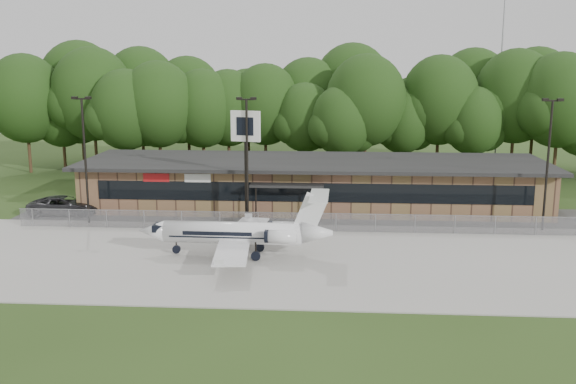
# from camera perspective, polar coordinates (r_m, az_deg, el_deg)

# --- Properties ---
(ground) EXTENTS (160.00, 160.00, 0.00)m
(ground) POSITION_cam_1_polar(r_m,az_deg,el_deg) (35.33, 1.09, -9.93)
(ground) COLOR #283F16
(ground) RESTS_ON ground
(apron) EXTENTS (64.00, 18.00, 0.08)m
(apron) POSITION_cam_1_polar(r_m,az_deg,el_deg) (42.86, 1.62, -5.96)
(apron) COLOR #9E9B93
(apron) RESTS_ON ground
(parking_lot) EXTENTS (50.00, 9.00, 0.06)m
(parking_lot) POSITION_cam_1_polar(r_m,az_deg,el_deg) (53.93, 2.11, -2.30)
(parking_lot) COLOR #383835
(parking_lot) RESTS_ON ground
(terminal) EXTENTS (41.00, 11.65, 4.30)m
(terminal) POSITION_cam_1_polar(r_m,az_deg,el_deg) (57.81, 2.26, 0.82)
(terminal) COLOR brown
(terminal) RESTS_ON ground
(fence) EXTENTS (46.00, 0.04, 1.52)m
(fence) POSITION_cam_1_polar(r_m,az_deg,el_deg) (49.39, 1.95, -2.70)
(fence) COLOR gray
(fence) RESTS_ON ground
(treeline) EXTENTS (72.00, 12.00, 15.00)m
(treeline) POSITION_cam_1_polar(r_m,az_deg,el_deg) (75.05, 2.71, 7.39)
(treeline) COLOR #1A3611
(treeline) RESTS_ON ground
(radio_mast) EXTENTS (0.20, 0.20, 25.00)m
(radio_mast) POSITION_cam_1_polar(r_m,az_deg,el_deg) (83.38, 18.40, 10.68)
(radio_mast) COLOR gray
(radio_mast) RESTS_ON ground
(light_pole_left) EXTENTS (1.55, 0.30, 10.23)m
(light_pole_left) POSITION_cam_1_polar(r_m,az_deg,el_deg) (53.53, -17.62, 3.55)
(light_pole_left) COLOR black
(light_pole_left) RESTS_ON ground
(light_pole_mid) EXTENTS (1.55, 0.30, 10.23)m
(light_pole_mid) POSITION_cam_1_polar(r_m,az_deg,el_deg) (50.26, -3.66, 3.57)
(light_pole_mid) COLOR black
(light_pole_mid) RESTS_ON ground
(light_pole_right) EXTENTS (1.55, 0.30, 10.23)m
(light_pole_right) POSITION_cam_1_polar(r_m,az_deg,el_deg) (52.47, 22.14, 3.08)
(light_pole_right) COLOR black
(light_pole_right) RESTS_ON ground
(business_jet) EXTENTS (13.23, 11.75, 4.47)m
(business_jet) POSITION_cam_1_polar(r_m,az_deg,el_deg) (43.11, -4.29, -3.73)
(business_jet) COLOR silver
(business_jet) RESTS_ON ground
(suv) EXTENTS (6.17, 3.31, 1.65)m
(suv) POSITION_cam_1_polar(r_m,az_deg,el_deg) (57.99, -19.27, -1.16)
(suv) COLOR #2C2C2E
(suv) RESTS_ON ground
(pole_sign) EXTENTS (2.39, 0.86, 9.16)m
(pole_sign) POSITION_cam_1_polar(r_m,az_deg,el_deg) (50.44, -3.78, 4.78)
(pole_sign) COLOR black
(pole_sign) RESTS_ON ground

